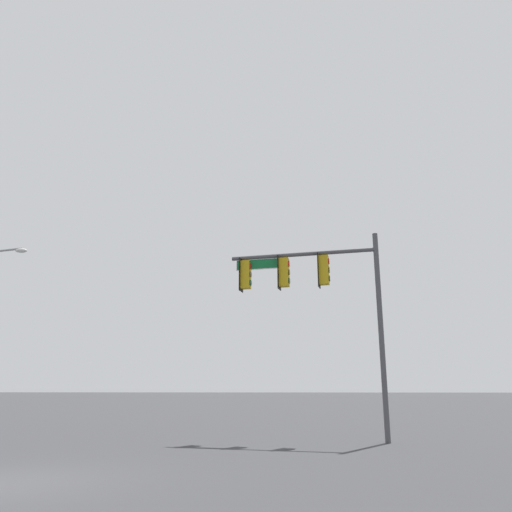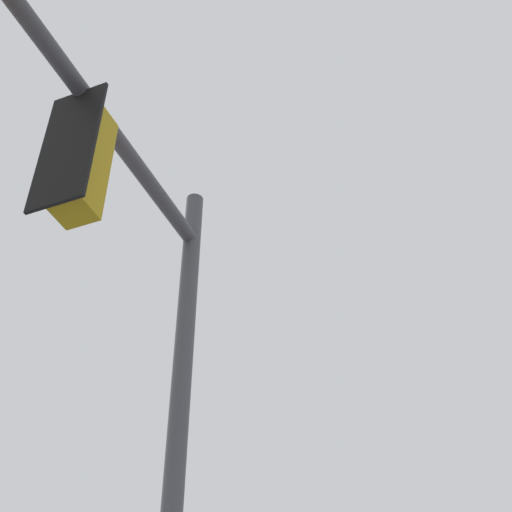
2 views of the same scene
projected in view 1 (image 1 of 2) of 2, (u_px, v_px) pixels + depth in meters
The scene contains 2 objects.
ground_plane at pixel (4, 484), 9.55m from camera, with size 400.00×400.00×0.00m, color #38383A.
signal_pole_near at pixel (311, 286), 18.58m from camera, with size 5.52×1.37×7.31m.
Camera 1 is at (-5.45, 10.05, 1.78)m, focal length 35.00 mm.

